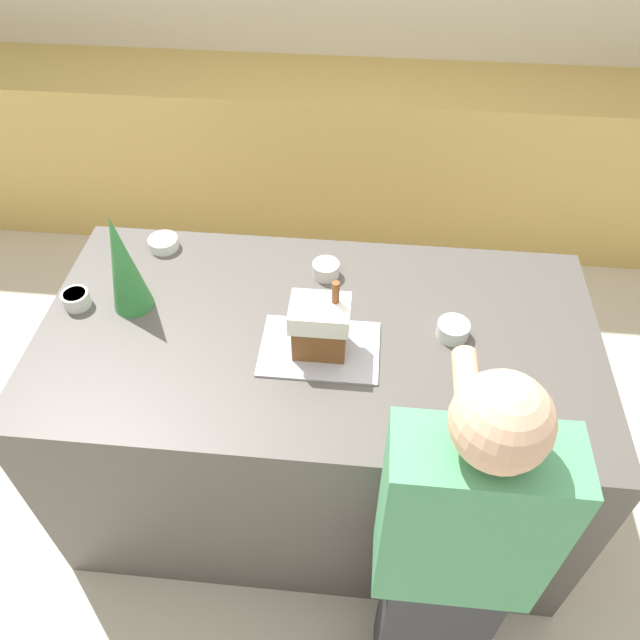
# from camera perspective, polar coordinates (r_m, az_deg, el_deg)

# --- Properties ---
(ground_plane) EXTENTS (12.00, 12.00, 0.00)m
(ground_plane) POSITION_cam_1_polar(r_m,az_deg,el_deg) (2.84, -0.14, -14.40)
(ground_plane) COLOR beige
(back_cabinet_block) EXTENTS (6.00, 0.60, 0.95)m
(back_cabinet_block) POSITION_cam_1_polar(r_m,az_deg,el_deg) (3.85, 2.69, 14.65)
(back_cabinet_block) COLOR tan
(back_cabinet_block) RESTS_ON ground_plane
(kitchen_island) EXTENTS (1.87, 0.98, 0.95)m
(kitchen_island) POSITION_cam_1_polar(r_m,az_deg,el_deg) (2.44, -0.16, -8.83)
(kitchen_island) COLOR #514C47
(kitchen_island) RESTS_ON ground_plane
(baking_tray) EXTENTS (0.38, 0.27, 0.01)m
(baking_tray) POSITION_cam_1_polar(r_m,az_deg,el_deg) (2.01, -0.02, -2.64)
(baking_tray) COLOR #B2B2BC
(baking_tray) RESTS_ON kitchen_island
(gingerbread_house) EXTENTS (0.18, 0.14, 0.27)m
(gingerbread_house) POSITION_cam_1_polar(r_m,az_deg,el_deg) (1.93, -0.00, -0.55)
(gingerbread_house) COLOR brown
(gingerbread_house) RESTS_ON baking_tray
(decorative_tree) EXTENTS (0.14, 0.14, 0.37)m
(decorative_tree) POSITION_cam_1_polar(r_m,az_deg,el_deg) (2.13, -17.62, 4.96)
(decorative_tree) COLOR #33843D
(decorative_tree) RESTS_ON kitchen_island
(candy_bowl_near_tray_right) EXTENTS (0.11, 0.11, 0.05)m
(candy_bowl_near_tray_right) POSITION_cam_1_polar(r_m,az_deg,el_deg) (2.08, 12.07, -0.82)
(candy_bowl_near_tray_right) COLOR silver
(candy_bowl_near_tray_right) RESTS_ON kitchen_island
(candy_bowl_far_right) EXTENTS (0.11, 0.11, 0.04)m
(candy_bowl_far_right) POSITION_cam_1_polar(r_m,az_deg,el_deg) (2.45, -14.12, 6.88)
(candy_bowl_far_right) COLOR white
(candy_bowl_far_right) RESTS_ON kitchen_island
(candy_bowl_center_rear) EXTENTS (0.09, 0.09, 0.05)m
(candy_bowl_center_rear) POSITION_cam_1_polar(r_m,az_deg,el_deg) (2.30, -21.41, 1.84)
(candy_bowl_center_rear) COLOR white
(candy_bowl_center_rear) RESTS_ON kitchen_island
(candy_bowl_front_corner) EXTENTS (0.10, 0.10, 0.05)m
(candy_bowl_front_corner) POSITION_cam_1_polar(r_m,az_deg,el_deg) (2.25, 0.44, 4.72)
(candy_bowl_front_corner) COLOR silver
(candy_bowl_front_corner) RESTS_ON kitchen_island
(person) EXTENTS (0.41, 0.52, 1.57)m
(person) POSITION_cam_1_polar(r_m,az_deg,el_deg) (1.83, 11.83, -20.82)
(person) COLOR #333338
(person) RESTS_ON ground_plane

